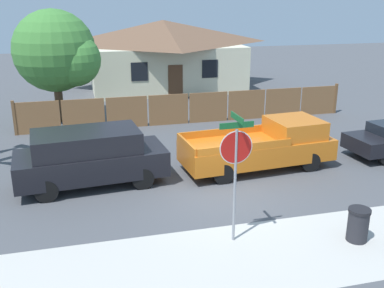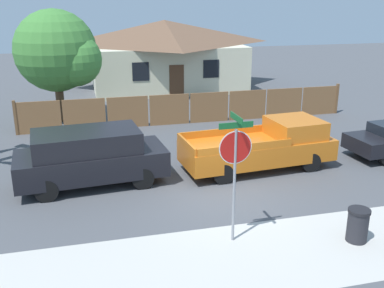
% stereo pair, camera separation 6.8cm
% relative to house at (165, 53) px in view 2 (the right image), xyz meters
% --- Properties ---
extents(ground_plane, '(80.00, 80.00, 0.00)m').
position_rel_house_xyz_m(ground_plane, '(-1.72, -17.89, -2.30)').
color(ground_plane, '#4C4F54').
extents(sidewalk_strip, '(36.00, 3.20, 0.01)m').
position_rel_house_xyz_m(sidewalk_strip, '(-1.72, -21.49, -2.29)').
color(sidewalk_strip, beige).
rests_on(sidewalk_strip, ground).
extents(wooden_fence, '(16.15, 0.12, 1.58)m').
position_rel_house_xyz_m(wooden_fence, '(-0.62, -9.56, -1.55)').
color(wooden_fence, brown).
rests_on(wooden_fence, ground).
extents(house, '(10.46, 8.05, 4.44)m').
position_rel_house_xyz_m(house, '(0.00, 0.00, 0.00)').
color(house, beige).
rests_on(house, ground).
extents(oak_tree, '(4.09, 3.90, 5.43)m').
position_rel_house_xyz_m(oak_tree, '(-6.55, -7.74, 1.09)').
color(oak_tree, brown).
rests_on(oak_tree, ground).
extents(red_suv, '(4.98, 2.41, 1.86)m').
position_rel_house_xyz_m(red_suv, '(-5.58, -16.06, -1.30)').
color(red_suv, black).
rests_on(red_suv, ground).
extents(orange_pickup, '(5.59, 2.43, 1.73)m').
position_rel_house_xyz_m(orange_pickup, '(0.55, -16.04, -1.47)').
color(orange_pickup, orange).
rests_on(orange_pickup, ground).
extents(stop_sign, '(0.87, 0.78, 3.33)m').
position_rel_house_xyz_m(stop_sign, '(-2.21, -20.63, -0.03)').
color(stop_sign, gray).
rests_on(stop_sign, ground).
extents(trash_bin, '(0.56, 0.56, 0.89)m').
position_rel_house_xyz_m(trash_bin, '(0.85, -21.43, -1.85)').
color(trash_bin, '#28282D').
rests_on(trash_bin, ground).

